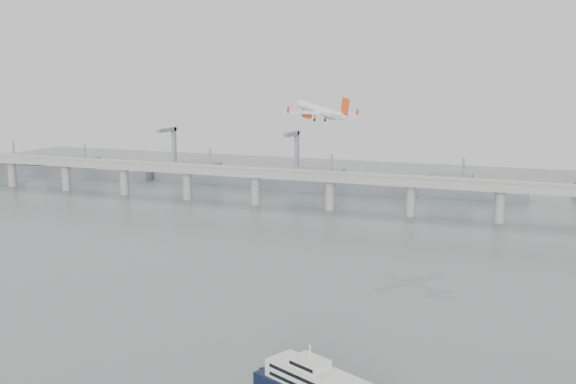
% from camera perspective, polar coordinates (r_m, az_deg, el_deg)
% --- Properties ---
extents(ground, '(900.00, 900.00, 0.00)m').
position_cam_1_polar(ground, '(225.31, -5.27, -11.28)').
color(ground, slate).
rests_on(ground, ground).
extents(bridge, '(800.00, 22.00, 23.90)m').
position_cam_1_polar(bridge, '(404.18, 7.45, 0.65)').
color(bridge, gray).
rests_on(bridge, ground).
extents(distant_fleet, '(453.00, 60.90, 40.00)m').
position_cam_1_polar(distant_fleet, '(522.84, -7.35, 1.42)').
color(distant_fleet, slate).
rests_on(distant_fleet, ground).
extents(airliner, '(35.99, 33.61, 11.36)m').
position_cam_1_polar(airliner, '(300.58, 2.80, 6.87)').
color(airliner, white).
rests_on(airliner, ground).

